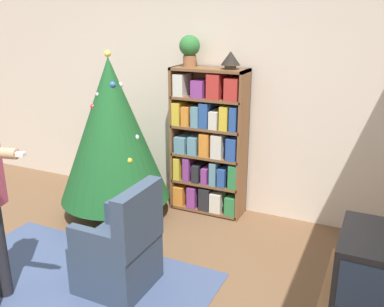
# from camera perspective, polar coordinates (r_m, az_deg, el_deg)

# --- Properties ---
(wall_back) EXTENTS (8.00, 0.10, 2.60)m
(wall_back) POSITION_cam_1_polar(r_m,az_deg,el_deg) (4.91, 0.58, 7.96)
(wall_back) COLOR beige
(wall_back) RESTS_ON ground_plane
(area_rug) EXTENTS (2.33, 1.64, 0.01)m
(area_rug) POSITION_cam_1_polar(r_m,az_deg,el_deg) (3.83, -17.10, -17.22)
(area_rug) COLOR #3D4C70
(area_rug) RESTS_ON ground_plane
(bookshelf) EXTENTS (0.82, 0.31, 1.63)m
(bookshelf) POSITION_cam_1_polar(r_m,az_deg,el_deg) (4.72, 2.29, 1.27)
(bookshelf) COLOR brown
(bookshelf) RESTS_ON ground_plane
(television) EXTENTS (0.39, 0.59, 0.38)m
(television) POSITION_cam_1_polar(r_m,az_deg,el_deg) (2.90, 22.74, -13.39)
(television) COLOR #28282D
(television) RESTS_ON tv_stand
(game_remote) EXTENTS (0.04, 0.12, 0.02)m
(game_remote) POSITION_cam_1_polar(r_m,az_deg,el_deg) (2.79, 18.62, -18.73)
(game_remote) COLOR white
(game_remote) RESTS_ON tv_stand
(christmas_tree) EXTENTS (1.19, 1.19, 1.82)m
(christmas_tree) POSITION_cam_1_polar(r_m,az_deg,el_deg) (4.63, -10.59, 3.00)
(christmas_tree) COLOR #4C3323
(christmas_tree) RESTS_ON ground_plane
(armchair) EXTENTS (0.58, 0.57, 0.92)m
(armchair) POSITION_cam_1_polar(r_m,az_deg,el_deg) (3.62, -9.51, -12.83)
(armchair) COLOR #334256
(armchair) RESTS_ON ground_plane
(potted_plant) EXTENTS (0.22, 0.22, 0.33)m
(potted_plant) POSITION_cam_1_polar(r_m,az_deg,el_deg) (4.63, -0.32, 13.83)
(potted_plant) COLOR #935B38
(potted_plant) RESTS_ON bookshelf
(table_lamp) EXTENTS (0.20, 0.20, 0.18)m
(table_lamp) POSITION_cam_1_polar(r_m,az_deg,el_deg) (4.46, 5.17, 12.45)
(table_lamp) COLOR #473828
(table_lamp) RESTS_ON bookshelf
(book_pile_near_tree) EXTENTS (0.21, 0.19, 0.11)m
(book_pile_near_tree) POSITION_cam_1_polar(r_m,az_deg,el_deg) (4.48, -7.51, -10.20)
(book_pile_near_tree) COLOR #232328
(book_pile_near_tree) RESTS_ON ground_plane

